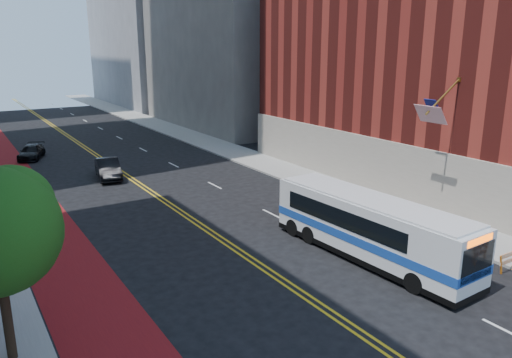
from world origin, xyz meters
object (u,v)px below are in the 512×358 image
object	(u,v)px
transit_bus	(368,227)
car_b	(108,169)
car_a	(16,213)
car_c	(31,152)

from	to	relation	value
transit_bus	car_b	xyz separation A→B (m)	(-6.63, 22.57, -0.87)
transit_bus	car_a	xyz separation A→B (m)	(-14.43, 14.75, -0.92)
transit_bus	car_c	bearing A→B (deg)	104.71
car_b	car_c	distance (m)	11.81
car_a	car_b	bearing A→B (deg)	66.72
car_a	car_b	xyz separation A→B (m)	(7.80, 7.82, 0.05)
car_b	car_c	bearing A→B (deg)	119.61
car_a	car_c	distance (m)	19.25
car_a	transit_bus	bearing A→B (deg)	-23.98
car_b	car_c	world-z (taller)	car_b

